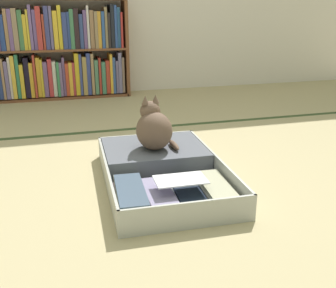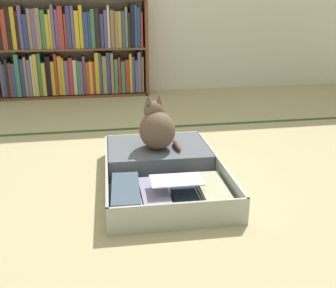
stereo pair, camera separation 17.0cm
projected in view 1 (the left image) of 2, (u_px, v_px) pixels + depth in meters
ground_plane at (141, 188)px, 2.01m from camera, size 10.00×10.00×0.00m
tatami_border at (113, 130)px, 2.93m from camera, size 4.80×0.05×0.00m
bookshelf at (51, 53)px, 3.82m from camera, size 1.47×0.24×0.94m
open_suitcase at (159, 168)px, 2.12m from camera, size 0.62×0.96×0.12m
black_cat at (153, 129)px, 2.17m from camera, size 0.24×0.25×0.29m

